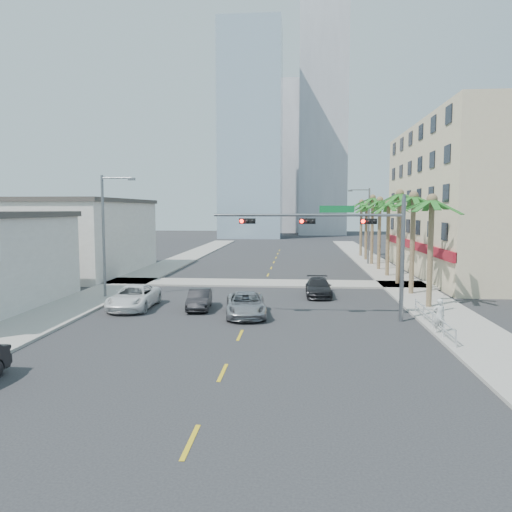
{
  "coord_description": "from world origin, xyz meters",
  "views": [
    {
      "loc": [
        2.98,
        -21.29,
        6.54
      ],
      "look_at": [
        0.24,
        10.98,
        3.5
      ],
      "focal_mm": 35.0,
      "sensor_mm": 36.0,
      "label": 1
    }
  ],
  "objects_px": {
    "pedestrian": "(439,316)",
    "car_parked_far": "(134,297)",
    "traffic_signal_mast": "(347,235)",
    "car_lane_left": "(199,299)",
    "car_lane_right": "(318,287)",
    "car_lane_center": "(246,305)"
  },
  "relations": [
    {
      "from": "traffic_signal_mast",
      "to": "car_lane_center",
      "type": "distance_m",
      "value": 7.43
    },
    {
      "from": "car_lane_center",
      "to": "pedestrian",
      "type": "xyz_separation_m",
      "value": [
        10.5,
        -3.83,
        0.33
      ]
    },
    {
      "from": "traffic_signal_mast",
      "to": "car_lane_left",
      "type": "height_order",
      "value": "traffic_signal_mast"
    },
    {
      "from": "car_lane_right",
      "to": "car_lane_center",
      "type": "bearing_deg",
      "value": -123.0
    },
    {
      "from": "car_lane_right",
      "to": "pedestrian",
      "type": "distance_m",
      "value": 12.65
    },
    {
      "from": "car_lane_right",
      "to": "car_lane_left",
      "type": "bearing_deg",
      "value": -145.67
    },
    {
      "from": "car_lane_left",
      "to": "pedestrian",
      "type": "relative_size",
      "value": 2.22
    },
    {
      "from": "pedestrian",
      "to": "car_parked_far",
      "type": "bearing_deg",
      "value": -26.41
    },
    {
      "from": "traffic_signal_mast",
      "to": "pedestrian",
      "type": "xyz_separation_m",
      "value": [
        4.52,
        -3.08,
        -4.02
      ]
    },
    {
      "from": "car_parked_far",
      "to": "pedestrian",
      "type": "xyz_separation_m",
      "value": [
        18.1,
        -5.51,
        0.28
      ]
    },
    {
      "from": "car_parked_far",
      "to": "car_lane_left",
      "type": "xyz_separation_m",
      "value": [
        4.34,
        0.18,
        -0.1
      ]
    },
    {
      "from": "car_parked_far",
      "to": "car_lane_left",
      "type": "relative_size",
      "value": 1.38
    },
    {
      "from": "traffic_signal_mast",
      "to": "car_lane_left",
      "type": "distance_m",
      "value": 10.57
    },
    {
      "from": "car_lane_right",
      "to": "pedestrian",
      "type": "relative_size",
      "value": 2.62
    },
    {
      "from": "car_lane_center",
      "to": "car_lane_right",
      "type": "xyz_separation_m",
      "value": [
        4.73,
        7.43,
        -0.04
      ]
    },
    {
      "from": "car_parked_far",
      "to": "car_lane_left",
      "type": "distance_m",
      "value": 4.35
    },
    {
      "from": "traffic_signal_mast",
      "to": "pedestrian",
      "type": "height_order",
      "value": "traffic_signal_mast"
    },
    {
      "from": "car_lane_left",
      "to": "car_lane_right",
      "type": "relative_size",
      "value": 0.85
    },
    {
      "from": "car_lane_left",
      "to": "car_lane_right",
      "type": "distance_m",
      "value": 9.73
    },
    {
      "from": "car_parked_far",
      "to": "pedestrian",
      "type": "relative_size",
      "value": 3.06
    },
    {
      "from": "traffic_signal_mast",
      "to": "car_lane_left",
      "type": "bearing_deg",
      "value": 164.18
    },
    {
      "from": "car_lane_left",
      "to": "car_lane_right",
      "type": "bearing_deg",
      "value": 29.51
    }
  ]
}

